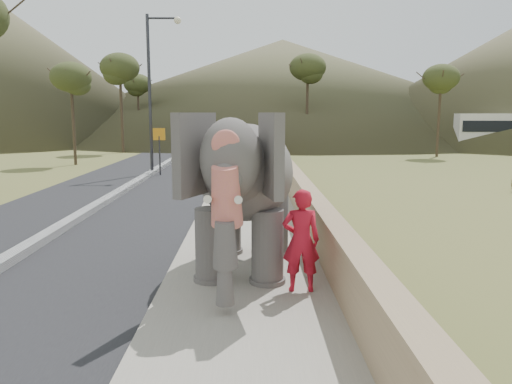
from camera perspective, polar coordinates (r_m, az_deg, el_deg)
ground at (r=7.76m, az=-1.34°, el=-15.01°), size 160.00×160.00×0.00m
road at (r=18.11m, az=-17.00°, el=-1.37°), size 7.00×120.00×0.03m
median at (r=18.09m, az=-17.01°, el=-1.08°), size 0.35×120.00×0.22m
walkway at (r=17.37m, az=-0.97°, el=-1.21°), size 3.00×120.00×0.15m
parapet at (r=17.36m, az=4.48°, el=0.35°), size 0.30×120.00×1.10m
lamppost at (r=26.28m, az=-11.44°, el=12.59°), size 1.76×0.36×8.00m
signboard at (r=25.77m, az=-10.99°, el=5.49°), size 0.60×0.08×2.40m
distant_car at (r=46.87m, az=24.84°, el=5.22°), size 4.31×1.91×1.44m
hill_far at (r=77.34m, az=3.03°, el=11.87°), size 80.00×80.00×14.00m
elephant_and_man at (r=9.67m, az=-1.10°, el=-0.13°), size 2.53×4.31×2.97m
motorcyclist at (r=29.09m, az=-6.46°, el=4.37°), size 1.39×1.72×2.05m
trees at (r=36.11m, az=6.71°, el=10.05°), size 47.54×42.49×8.65m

